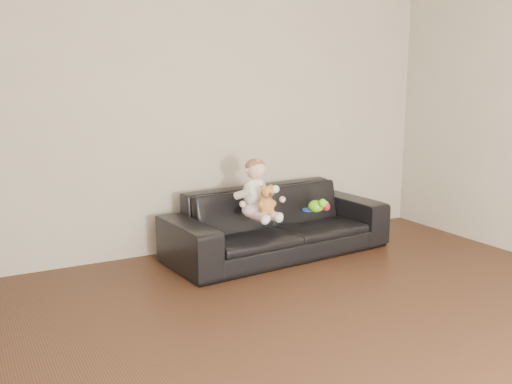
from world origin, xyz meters
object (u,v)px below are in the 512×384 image
toy_blue_disc (308,210)px  teddy_bear (267,201)px  sofa (278,222)px  toy_rattle (326,207)px  toy_green (316,206)px  baby (257,192)px

toy_blue_disc → teddy_bear: bearing=-161.6°
sofa → toy_rattle: (0.38, -0.18, 0.13)m
toy_rattle → teddy_bear: bearing=-172.5°
sofa → toy_green: sofa is taller
sofa → baby: baby is taller
toy_blue_disc → baby: bearing=-177.9°
baby → teddy_bear: (0.01, -0.15, -0.04)m
teddy_bear → toy_green: (0.54, 0.09, -0.13)m
teddy_bear → toy_blue_disc: 0.57m
baby → toy_rattle: size_ratio=6.47×
baby → toy_green: bearing=-16.3°
teddy_bear → toy_blue_disc: teddy_bear is taller
sofa → baby: (-0.27, -0.11, 0.31)m
baby → sofa: bearing=11.8°
sofa → teddy_bear: 0.46m
teddy_bear → toy_blue_disc: size_ratio=2.42×
sofa → baby: 0.43m
toy_green → baby: bearing=174.0°
toy_green → toy_rattle: bearing=-5.2°
sofa → teddy_bear: teddy_bear is taller
toy_rattle → toy_blue_disc: 0.16m
sofa → toy_green: bearing=-35.4°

